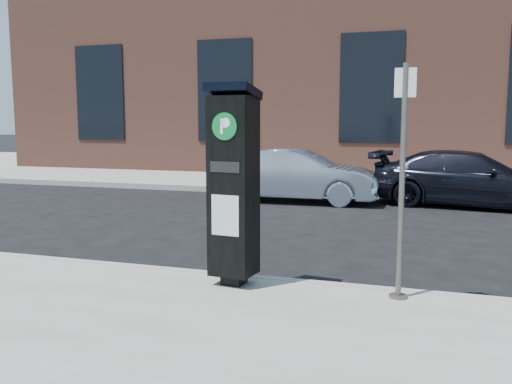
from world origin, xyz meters
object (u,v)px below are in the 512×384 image
at_px(parking_kiosk, 233,183).
at_px(sign_pole, 402,184).
at_px(car_dark, 469,179).
at_px(car_silver, 297,176).

distance_m(parking_kiosk, sign_pole, 1.77).
distance_m(sign_pole, car_dark, 7.82).
bearing_deg(parking_kiosk, car_dark, 75.71).
relative_size(sign_pole, car_dark, 0.54).
bearing_deg(sign_pole, car_silver, 112.87).
height_order(parking_kiosk, sign_pole, sign_pole).
bearing_deg(car_dark, car_silver, 104.98).
height_order(parking_kiosk, car_silver, parking_kiosk).
distance_m(parking_kiosk, car_silver, 7.35).
relative_size(parking_kiosk, car_silver, 0.57).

